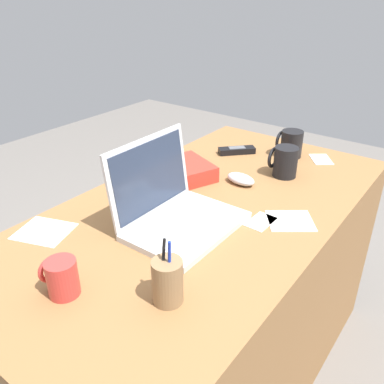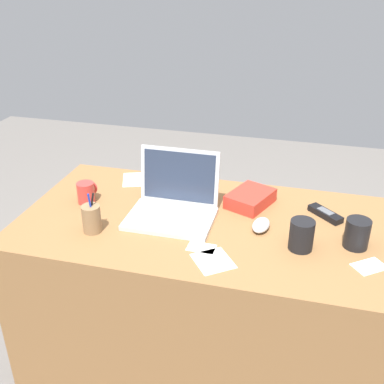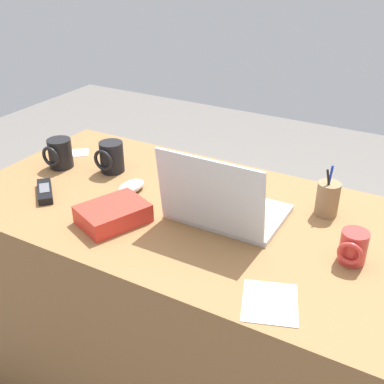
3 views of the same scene
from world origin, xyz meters
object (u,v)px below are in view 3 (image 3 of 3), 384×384
Objects in this scene: laptop at (223,206)px; coffee_mug_spare at (60,153)px; cordless_phone at (45,191)px; pen_holder at (328,199)px; coffee_mug_white at (111,157)px; computer_mouse at (131,187)px; coffee_mug_tall at (353,247)px; snack_bag at (113,214)px.

laptop is 0.68m from coffee_mug_spare.
cordless_phone is 0.87× the size of pen_holder.
coffee_mug_white is 0.19m from coffee_mug_spare.
pen_holder reaches higher than computer_mouse.
coffee_mug_tall is (-0.72, 0.03, 0.03)m from computer_mouse.
snack_bag is (-0.40, 0.21, -0.03)m from coffee_mug_spare.
coffee_mug_tall is at bearing -172.75° from cordless_phone.
coffee_mug_spare is 0.94m from pen_holder.
coffee_mug_tall is 0.96m from cordless_phone.
coffee_mug_spare is 0.55× the size of snack_bag.
pen_holder is 0.83× the size of snack_bag.
pen_holder reaches higher than cordless_phone.
coffee_mug_white is 0.57× the size of snack_bag.
pen_holder is at bearing -173.88° from coffee_mug_white.
computer_mouse is at bearing -2.67° from laptop.
cordless_phone is (0.95, 0.12, -0.03)m from coffee_mug_tall.
coffee_mug_white is 0.75m from pen_holder.
snack_bag is at bearing 152.39° from coffee_mug_spare.
snack_bag is at bearing 33.33° from pen_holder.
coffee_mug_white is at bearing -108.70° from cordless_phone.
computer_mouse is 0.57× the size of snack_bag.
coffee_mug_tall is 1.05m from coffee_mug_spare.
coffee_mug_white is 0.26m from cordless_phone.
coffee_mug_spare is at bearing -27.61° from snack_bag.
computer_mouse is 0.18m from coffee_mug_white.
coffee_mug_white is 1.04× the size of coffee_mug_spare.
coffee_mug_white is at bearing -12.18° from laptop.
pen_holder reaches higher than coffee_mug_spare.
coffee_mug_white is at bearing 6.12° from pen_holder.
laptop is 0.32m from snack_bag.
coffee_mug_tall is at bearing -167.48° from snack_bag.
coffee_mug_spare is (0.33, -0.03, 0.04)m from computer_mouse.
laptop is at bearing -149.39° from snack_bag.
computer_mouse is (0.34, -0.02, -0.03)m from laptop.
laptop is 2.38× the size of cordless_phone.
laptop is at bearing -166.33° from cordless_phone.
pen_holder is (0.12, -0.20, 0.01)m from coffee_mug_tall.
snack_bag is at bearing 117.23° from computer_mouse.
snack_bag is (-0.21, 0.27, -0.03)m from coffee_mug_white.
computer_mouse is 0.34m from coffee_mug_spare.
snack_bag is at bearing 175.35° from cordless_phone.
cordless_phone is at bearing 118.92° from coffee_mug_spare.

